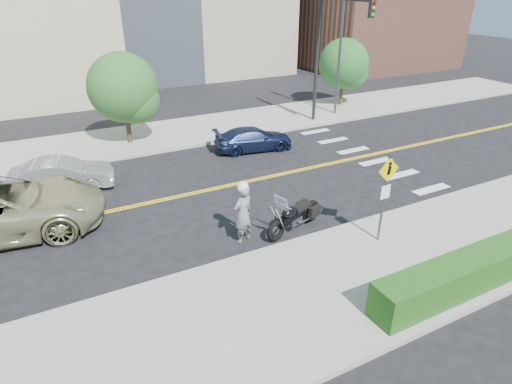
{
  "coord_description": "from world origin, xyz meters",
  "views": [
    {
      "loc": [
        -4.85,
        -15.05,
        7.81
      ],
      "look_at": [
        1.27,
        -3.22,
        1.2
      ],
      "focal_mm": 30.0,
      "sensor_mm": 36.0,
      "label": 1
    }
  ],
  "objects": [
    {
      "name": "sidewalk_far",
      "position": [
        0.0,
        7.5,
        0.07
      ],
      "size": [
        60.0,
        5.0,
        0.15
      ],
      "primitive_type": "cube",
      "color": "#9E9B91",
      "rests_on": "ground_plane"
    },
    {
      "name": "motorcyclist",
      "position": [
        0.32,
        -4.15,
        1.09
      ],
      "size": [
        0.87,
        0.7,
        2.19
      ],
      "rotation": [
        0.0,
        0.0,
        3.46
      ],
      "color": "silver",
      "rests_on": "ground"
    },
    {
      "name": "tree_far_a",
      "position": [
        -0.92,
        7.02,
        3.01
      ],
      "size": [
        3.47,
        3.47,
        4.75
      ],
      "rotation": [
        0.0,
        0.0,
        0.26
      ],
      "color": "#382619",
      "rests_on": "ground"
    },
    {
      "name": "tree_far_b",
      "position": [
        13.65,
        8.09,
        2.87
      ],
      "size": [
        3.25,
        3.25,
        4.5
      ],
      "rotation": [
        0.0,
        0.0,
        0.12
      ],
      "color": "#382619",
      "rests_on": "ground"
    },
    {
      "name": "hedge",
      "position": [
        6.0,
        -9.3,
        0.65
      ],
      "size": [
        9.0,
        0.9,
        1.0
      ],
      "primitive_type": "cube",
      "color": "#235619",
      "rests_on": "sidewalk_near"
    },
    {
      "name": "lamp_post",
      "position": [
        12.0,
        6.5,
        4.15
      ],
      "size": [
        0.16,
        0.16,
        8.0
      ],
      "primitive_type": "cylinder",
      "color": "#4C4C51",
      "rests_on": "sidewalk_far"
    },
    {
      "name": "parked_car_blue",
      "position": [
        4.52,
        3.34,
        0.58
      ],
      "size": [
        4.2,
        2.25,
        1.16
      ],
      "primitive_type": "imported",
      "rotation": [
        0.0,
        0.0,
        1.41
      ],
      "color": "#182348",
      "rests_on": "ground"
    },
    {
      "name": "motorcycle",
      "position": [
        2.22,
        -4.3,
        0.79
      ],
      "size": [
        2.7,
        1.55,
        1.57
      ],
      "primitive_type": null,
      "rotation": [
        0.0,
        0.0,
        0.32
      ],
      "color": "black",
      "rests_on": "ground"
    },
    {
      "name": "sidewalk_near",
      "position": [
        0.0,
        -7.5,
        0.07
      ],
      "size": [
        60.0,
        5.0,
        0.15
      ],
      "primitive_type": "cube",
      "color": "#9E9B91",
      "rests_on": "ground_plane"
    },
    {
      "name": "traffic_light",
      "position": [
        10.0,
        5.08,
        4.67
      ],
      "size": [
        0.28,
        4.5,
        7.0
      ],
      "color": "black",
      "rests_on": "sidewalk_far"
    },
    {
      "name": "parked_car_silver",
      "position": [
        -4.57,
        2.8,
        0.66
      ],
      "size": [
        4.2,
        2.15,
        1.32
      ],
      "primitive_type": "imported",
      "rotation": [
        0.0,
        0.0,
        1.38
      ],
      "color": "silver",
      "rests_on": "ground"
    },
    {
      "name": "building_right",
      "position": [
        26.0,
        20.0,
        6.0
      ],
      "size": [
        14.0,
        12.0,
        12.0
      ],
      "primitive_type": "cube",
      "color": "#8C5947",
      "rests_on": "ground_plane"
    },
    {
      "name": "ground_plane",
      "position": [
        0.0,
        0.0,
        0.0
      ],
      "size": [
        120.0,
        120.0,
        0.0
      ],
      "primitive_type": "plane",
      "color": "black",
      "rests_on": "ground"
    },
    {
      "name": "pedestrian_sign",
      "position": [
        4.2,
        -6.31,
        1.96
      ],
      "size": [
        0.78,
        0.08,
        3.0
      ],
      "color": "#4C4C51",
      "rests_on": "sidewalk_near"
    }
  ]
}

